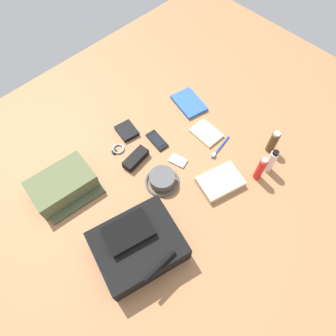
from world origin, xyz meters
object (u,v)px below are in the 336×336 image
Objects in this scene: cell_phone at (157,141)px; sunscreen_spray at (260,169)px; media_player at (178,161)px; notepad at (206,133)px; backpack at (138,245)px; wristwatch at (118,149)px; toiletry_pouch at (63,185)px; toothbrush at (219,148)px; toothpaste_tube at (271,161)px; wallet at (127,131)px; paperback_novel at (189,103)px; folded_towel at (220,182)px; sunglasses_case at (136,159)px; cologne_bottle at (273,142)px; bucket_hat at (162,180)px.

sunscreen_spray is at bearing 112.40° from cell_phone.
notepad is (-0.22, -0.01, 0.00)m from media_player.
wristwatch is (-0.26, -0.46, -0.06)m from backpack.
sunscreen_spray is (-0.70, 0.59, 0.03)m from toiletry_pouch.
toothbrush is at bearing 136.30° from wristwatch.
toiletry_pouch is 1.97× the size of toothpaste_tube.
toiletry_pouch is 0.43m from wallet.
notepad is (0.08, 0.21, -0.00)m from paperback_novel.
toothbrush is (-0.64, -0.10, -0.06)m from backpack.
toothpaste_tube reaches higher than cell_phone.
cell_phone is 0.67× the size of folded_towel.
paperback_novel is 1.59× the size of cell_phone.
toothbrush is 0.43m from sunglasses_case.
paperback_novel is (-0.80, 0.04, -0.04)m from toiletry_pouch.
folded_towel is at bearing 110.88° from sunglasses_case.
folded_towel is at bearing -25.64° from toothpaste_tube.
cell_phone reaches higher than wristwatch.
wallet is 0.42m from notepad.
cologne_bottle is at bearing -163.61° from sunscreen_spray.
sunscreen_spray is 0.74× the size of paperback_novel.
wallet is (0.35, -0.65, -0.06)m from toothpaste_tube.
toiletry_pouch is at bearing -37.62° from toothpaste_tube.
sunscreen_spray is 0.97× the size of toothbrush.
sunglasses_case reaches higher than cell_phone.
paperback_novel is 0.39m from wallet.
backpack is 1.32× the size of toiletry_pouch.
sunscreen_spray reaches higher than media_player.
toiletry_pouch is at bearing -27.72° from media_player.
paperback_novel is (-0.45, -0.25, -0.02)m from bucket_hat.
sunglasses_case is (0.35, -0.24, 0.01)m from toothbrush.
toothpaste_tube is 1.61× the size of media_player.
wallet is at bearing -66.81° from sunscreen_spray.
backpack is at bearing -11.34° from toothpaste_tube.
sunscreen_spray is at bearing 122.87° from wristwatch.
media_player is (0.01, 0.16, -0.00)m from cell_phone.
sunglasses_case reaches higher than media_player.
toiletry_pouch is 1.83× the size of bucket_hat.
bucket_hat reaches higher than wallet.
notepad is (0.16, -0.29, -0.06)m from cologne_bottle.
sunscreen_spray is 0.79× the size of folded_towel.
sunscreen_spray is at bearing 140.13° from toiletry_pouch.
toiletry_pouch is 1.51× the size of folded_towel.
toothpaste_tube is at bearing 87.11° from paperback_novel.
sunscreen_spray reaches higher than wristwatch.
media_player is at bearing -35.86° from cologne_bottle.
notepad is (-0.40, 0.25, 0.00)m from wristwatch.
toothbrush is (-0.37, 0.36, 0.00)m from wristwatch.
folded_towel is (0.16, -0.10, -0.06)m from sunscreen_spray.
backpack reaches higher than notepad.
wallet is 0.79× the size of sunglasses_case.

